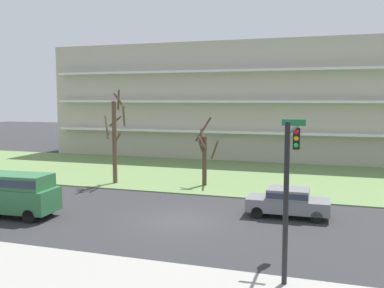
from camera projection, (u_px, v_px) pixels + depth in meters
The scene contains 9 objects.
ground at pixel (179, 221), 22.81m from camera, with size 160.00×160.00×0.00m, color #2D2D30.
sidewalk_curb_near at pixel (103, 279), 15.23m from camera, with size 80.00×4.00×0.15m, color #99968E.
grass_lawn_strip at pixel (235, 175), 36.06m from camera, with size 80.00×16.00×0.08m, color #66844C.
apartment_building at pixel (263, 101), 49.61m from camera, with size 45.42×14.89×12.25m.
tree_far_left at pixel (115, 137), 32.31m from camera, with size 1.91×1.89×7.11m.
tree_left at pixel (205, 155), 31.60m from camera, with size 2.00×1.71×5.06m.
sedan_gray_near_left at pixel (288, 201), 23.45m from camera, with size 4.42×1.85×1.57m.
van_green_center_left at pixel (10, 191), 23.53m from camera, with size 5.30×2.28×2.36m.
traffic_signal_mast at pixel (291, 169), 15.73m from camera, with size 0.90×4.39×5.65m.
Camera 1 is at (7.47, -20.99, 6.40)m, focal length 40.49 mm.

